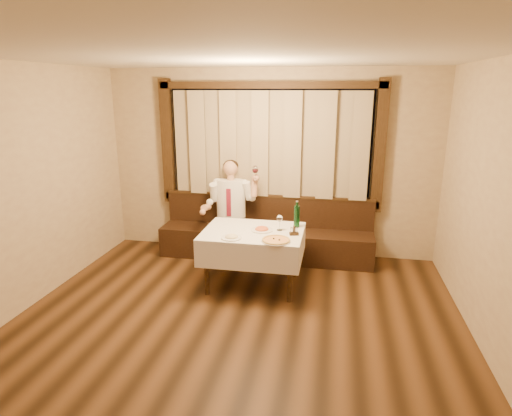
% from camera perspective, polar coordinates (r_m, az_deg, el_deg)
% --- Properties ---
extents(room, '(5.01, 6.01, 2.81)m').
position_cam_1_polar(room, '(4.57, -2.18, 2.93)').
color(room, black).
rests_on(room, ground).
extents(banquette, '(3.20, 0.61, 0.94)m').
position_cam_1_polar(banquette, '(6.55, 1.34, -3.89)').
color(banquette, black).
rests_on(banquette, ground).
extents(dining_table, '(1.27, 0.97, 0.76)m').
position_cam_1_polar(dining_table, '(5.49, -0.39, -4.06)').
color(dining_table, black).
rests_on(dining_table, ground).
extents(pizza, '(0.35, 0.35, 0.04)m').
position_cam_1_polar(pizza, '(5.08, 2.69, -4.32)').
color(pizza, white).
rests_on(pizza, dining_table).
extents(pasta_red, '(0.28, 0.28, 0.10)m').
position_cam_1_polar(pasta_red, '(5.44, 0.78, -2.64)').
color(pasta_red, white).
rests_on(pasta_red, dining_table).
extents(pasta_cream, '(0.25, 0.25, 0.09)m').
position_cam_1_polar(pasta_cream, '(5.18, -3.30, -3.69)').
color(pasta_cream, white).
rests_on(pasta_cream, dining_table).
extents(green_bottle, '(0.08, 0.08, 0.35)m').
position_cam_1_polar(green_bottle, '(5.57, 5.45, -1.07)').
color(green_bottle, '#0E4519').
rests_on(green_bottle, dining_table).
extents(table_wine_glass, '(0.08, 0.08, 0.21)m').
position_cam_1_polar(table_wine_glass, '(5.43, 3.17, -1.47)').
color(table_wine_glass, white).
rests_on(table_wine_glass, dining_table).
extents(cruet_caddy, '(0.12, 0.09, 0.12)m').
position_cam_1_polar(cruet_caddy, '(5.30, 5.09, -3.18)').
color(cruet_caddy, black).
rests_on(cruet_caddy, dining_table).
extents(seated_man, '(0.83, 0.62, 1.48)m').
position_cam_1_polar(seated_man, '(6.41, -3.46, 0.71)').
color(seated_man, black).
rests_on(seated_man, ground).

